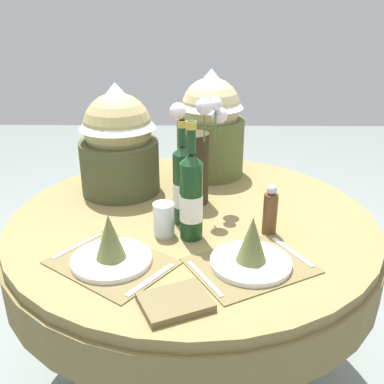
{
  "coord_description": "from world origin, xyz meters",
  "views": [
    {
      "loc": [
        0.02,
        -1.47,
        1.47
      ],
      "look_at": [
        0.0,
        0.03,
        0.82
      ],
      "focal_mm": 42.38,
      "sensor_mm": 36.0,
      "label": 1
    }
  ],
  "objects": [
    {
      "name": "wine_bottle_right",
      "position": [
        0.0,
        -0.16,
        0.89
      ],
      "size": [
        0.08,
        0.08,
        0.39
      ],
      "color": "#143819",
      "rests_on": "dining_table"
    },
    {
      "name": "book_on_table",
      "position": [
        -0.04,
        -0.52,
        0.75
      ],
      "size": [
        0.21,
        0.19,
        0.02
      ],
      "primitive_type": "cube",
      "rotation": [
        0.0,
        0.0,
        0.43
      ],
      "color": "brown",
      "rests_on": "dining_table"
    },
    {
      "name": "pepper_mill",
      "position": [
        0.26,
        -0.13,
        0.82
      ],
      "size": [
        0.05,
        0.05,
        0.17
      ],
      "color": "brown",
      "rests_on": "dining_table"
    },
    {
      "name": "ground",
      "position": [
        0.0,
        0.0,
        0.0
      ],
      "size": [
        8.0,
        8.0,
        0.0
      ],
      "primitive_type": "plane",
      "color": "gray"
    },
    {
      "name": "place_setting_right",
      "position": [
        0.18,
        -0.33,
        0.79
      ],
      "size": [
        0.42,
        0.39,
        0.16
      ],
      "color": "brown",
      "rests_on": "dining_table"
    },
    {
      "name": "gift_tub_back_left",
      "position": [
        -0.29,
        0.23,
        0.97
      ],
      "size": [
        0.31,
        0.31,
        0.44
      ],
      "color": "#474C2D",
      "rests_on": "dining_table"
    },
    {
      "name": "tumbler_mid",
      "position": [
        -0.09,
        -0.14,
        0.8
      ],
      "size": [
        0.07,
        0.07,
        0.11
      ],
      "primitive_type": "cylinder",
      "color": "silver",
      "rests_on": "dining_table"
    },
    {
      "name": "wine_bottle_left",
      "position": [
        -0.03,
        -0.05,
        0.88
      ],
      "size": [
        0.07,
        0.07,
        0.37
      ],
      "color": "#143819",
      "rests_on": "dining_table"
    },
    {
      "name": "flower_vase",
      "position": [
        0.01,
        0.12,
        0.92
      ],
      "size": [
        0.2,
        0.19,
        0.42
      ],
      "color": "#332819",
      "rests_on": "dining_table"
    },
    {
      "name": "gift_tub_back_centre",
      "position": [
        0.07,
        0.43,
        0.98
      ],
      "size": [
        0.29,
        0.29,
        0.46
      ],
      "color": "#566033",
      "rests_on": "dining_table"
    },
    {
      "name": "dining_table",
      "position": [
        0.0,
        0.0,
        0.61
      ],
      "size": [
        1.33,
        1.33,
        0.74
      ],
      "color": "olive",
      "rests_on": "ground"
    },
    {
      "name": "place_setting_left",
      "position": [
        -0.23,
        -0.32,
        0.79
      ],
      "size": [
        0.43,
        0.41,
        0.16
      ],
      "color": "brown",
      "rests_on": "dining_table"
    }
  ]
}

